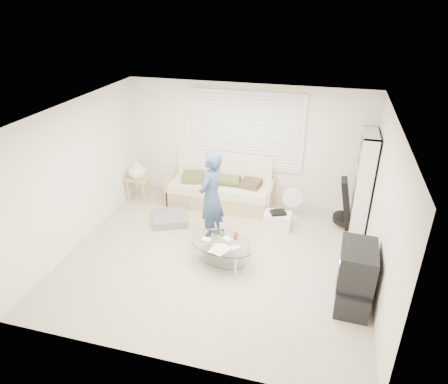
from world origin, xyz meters
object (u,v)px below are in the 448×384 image
(futon_sofa, at_px, (221,189))
(coffee_table, at_px, (221,246))
(bookshelf, at_px, (363,181))
(tv_unit, at_px, (355,277))

(futon_sofa, height_order, coffee_table, futon_sofa)
(bookshelf, bearing_deg, futon_sofa, 176.43)
(tv_unit, height_order, coffee_table, tv_unit)
(bookshelf, bearing_deg, coffee_table, -139.47)
(futon_sofa, xyz_separation_m, coffee_table, (0.57, -2.05, -0.01))
(tv_unit, bearing_deg, coffee_table, 169.16)
(bookshelf, distance_m, tv_unit, 2.33)
(bookshelf, relative_size, coffee_table, 1.46)
(futon_sofa, height_order, bookshelf, bookshelf)
(bookshelf, distance_m, coffee_table, 2.95)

